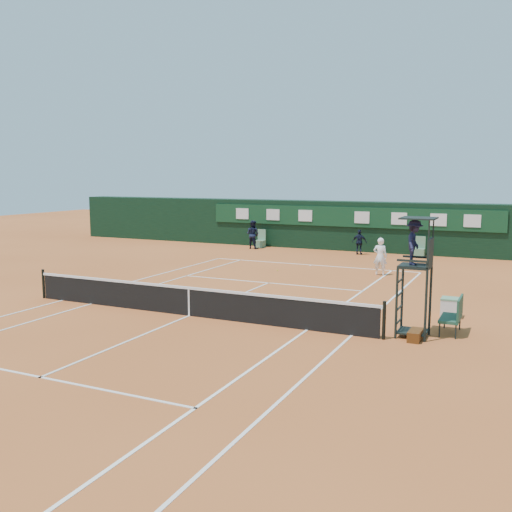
{
  "coord_description": "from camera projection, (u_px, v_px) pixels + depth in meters",
  "views": [
    {
      "loc": [
        9.79,
        -15.6,
        4.57
      ],
      "look_at": [
        -0.4,
        6.0,
        1.2
      ],
      "focal_mm": 40.0,
      "sensor_mm": 36.0,
      "label": 1
    }
  ],
  "objects": [
    {
      "name": "ground",
      "position": [
        189.0,
        316.0,
        18.74
      ],
      "size": [
        90.0,
        90.0,
        0.0
      ],
      "primitive_type": "plane",
      "color": "#C4632E",
      "rests_on": "ground"
    },
    {
      "name": "court_lines",
      "position": [
        189.0,
        316.0,
        18.74
      ],
      "size": [
        11.05,
        23.85,
        0.01
      ],
      "color": "white",
      "rests_on": "ground"
    },
    {
      "name": "tennis_net",
      "position": [
        189.0,
        301.0,
        18.67
      ],
      "size": [
        12.9,
        0.1,
        1.1
      ],
      "color": "black",
      "rests_on": "ground"
    },
    {
      "name": "back_wall",
      "position": [
        349.0,
        226.0,
        35.31
      ],
      "size": [
        40.0,
        1.65,
        3.0
      ],
      "color": "black",
      "rests_on": "ground"
    },
    {
      "name": "linesman_chair_left",
      "position": [
        261.0,
        242.0,
        36.68
      ],
      "size": [
        0.55,
        0.5,
        1.15
      ],
      "color": "#5C8C66",
      "rests_on": "ground"
    },
    {
      "name": "linesman_chair_right",
      "position": [
        420.0,
        251.0,
        32.45
      ],
      "size": [
        0.55,
        0.5,
        1.15
      ],
      "color": "#578561",
      "rests_on": "ground"
    },
    {
      "name": "umpire_chair",
      "position": [
        415.0,
        252.0,
        15.99
      ],
      "size": [
        0.96,
        0.95,
        3.42
      ],
      "color": "black",
      "rests_on": "ground"
    },
    {
      "name": "player_bench",
      "position": [
        454.0,
        314.0,
        16.53
      ],
      "size": [
        0.55,
        1.2,
        1.1
      ],
      "color": "#1B4531",
      "rests_on": "ground"
    },
    {
      "name": "tennis_bag",
      "position": [
        415.0,
        335.0,
        15.95
      ],
      "size": [
        0.34,
        0.77,
        0.29
      ],
      "primitive_type": "cube",
      "rotation": [
        0.0,
        0.0,
        -0.01
      ],
      "color": "black",
      "rests_on": "ground"
    },
    {
      "name": "cooler",
      "position": [
        450.0,
        307.0,
        18.5
      ],
      "size": [
        0.57,
        0.57,
        0.65
      ],
      "color": "silver",
      "rests_on": "ground"
    },
    {
      "name": "tennis_ball",
      "position": [
        277.0,
        270.0,
        27.56
      ],
      "size": [
        0.06,
        0.06,
        0.06
      ],
      "primitive_type": "sphere",
      "color": "#C9D030",
      "rests_on": "ground"
    },
    {
      "name": "player",
      "position": [
        380.0,
        257.0,
        26.28
      ],
      "size": [
        0.65,
        0.44,
        1.75
      ],
      "primitive_type": "imported",
      "rotation": [
        0.0,
        0.0,
        3.18
      ],
      "color": "white",
      "rests_on": "ground"
    },
    {
      "name": "ball_kid_left",
      "position": [
        253.0,
        235.0,
        35.93
      ],
      "size": [
        0.96,
        0.79,
        1.79
      ],
      "primitive_type": "imported",
      "rotation": [
        0.0,
        0.0,
        3.0
      ],
      "color": "black",
      "rests_on": "ground"
    },
    {
      "name": "ball_kid_right",
      "position": [
        359.0,
        242.0,
        33.22
      ],
      "size": [
        0.88,
        0.41,
        1.46
      ],
      "primitive_type": "imported",
      "rotation": [
        0.0,
        0.0,
        3.2
      ],
      "color": "black",
      "rests_on": "ground"
    }
  ]
}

